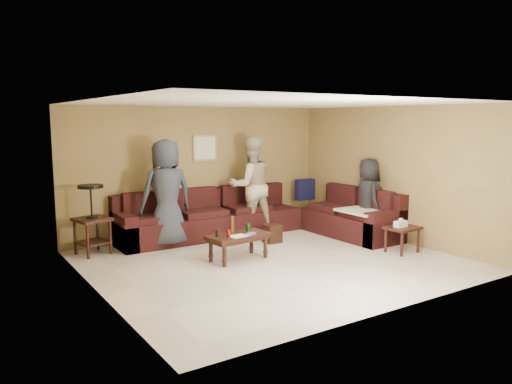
{
  "coord_description": "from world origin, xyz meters",
  "views": [
    {
      "loc": [
        -4.44,
        -6.36,
        2.24
      ],
      "look_at": [
        0.25,
        0.85,
        1.0
      ],
      "focal_mm": 35.0,
      "sensor_mm": 36.0,
      "label": 1
    }
  ],
  "objects_px": {
    "waste_bin": "(272,233)",
    "person_left": "(166,193)",
    "end_table_left": "(92,218)",
    "person_middle": "(251,186)",
    "coffee_table": "(238,238)",
    "side_table_right": "(402,230)",
    "sectional_sofa": "(262,220)",
    "person_right": "(368,199)"
  },
  "relations": [
    {
      "from": "waste_bin",
      "to": "person_left",
      "type": "xyz_separation_m",
      "value": [
        -1.74,
        0.78,
        0.79
      ]
    },
    {
      "from": "end_table_left",
      "to": "person_middle",
      "type": "height_order",
      "value": "person_middle"
    },
    {
      "from": "coffee_table",
      "to": "side_table_right",
      "type": "height_order",
      "value": "coffee_table"
    },
    {
      "from": "coffee_table",
      "to": "side_table_right",
      "type": "relative_size",
      "value": 1.78
    },
    {
      "from": "coffee_table",
      "to": "side_table_right",
      "type": "xyz_separation_m",
      "value": [
        2.57,
        -1.14,
        0.03
      ]
    },
    {
      "from": "sectional_sofa",
      "to": "coffee_table",
      "type": "xyz_separation_m",
      "value": [
        -1.22,
        -1.15,
        0.04
      ]
    },
    {
      "from": "coffee_table",
      "to": "waste_bin",
      "type": "distance_m",
      "value": 1.32
    },
    {
      "from": "end_table_left",
      "to": "person_middle",
      "type": "relative_size",
      "value": 0.61
    },
    {
      "from": "coffee_table",
      "to": "side_table_right",
      "type": "bearing_deg",
      "value": -23.88
    },
    {
      "from": "sectional_sofa",
      "to": "end_table_left",
      "type": "xyz_separation_m",
      "value": [
        -3.1,
        0.46,
        0.29
      ]
    },
    {
      "from": "sectional_sofa",
      "to": "coffee_table",
      "type": "distance_m",
      "value": 1.67
    },
    {
      "from": "sectional_sofa",
      "to": "coffee_table",
      "type": "height_order",
      "value": "sectional_sofa"
    },
    {
      "from": "sectional_sofa",
      "to": "side_table_right",
      "type": "height_order",
      "value": "sectional_sofa"
    },
    {
      "from": "sectional_sofa",
      "to": "person_left",
      "type": "bearing_deg",
      "value": 170.93
    },
    {
      "from": "sectional_sofa",
      "to": "person_right",
      "type": "bearing_deg",
      "value": -36.18
    },
    {
      "from": "sectional_sofa",
      "to": "person_left",
      "type": "distance_m",
      "value": 1.96
    },
    {
      "from": "side_table_right",
      "to": "person_middle",
      "type": "height_order",
      "value": "person_middle"
    },
    {
      "from": "person_middle",
      "to": "person_right",
      "type": "height_order",
      "value": "person_middle"
    },
    {
      "from": "person_middle",
      "to": "person_right",
      "type": "distance_m",
      "value": 2.27
    },
    {
      "from": "side_table_right",
      "to": "waste_bin",
      "type": "xyz_separation_m",
      "value": [
        -1.44,
        1.79,
        -0.22
      ]
    },
    {
      "from": "waste_bin",
      "to": "person_right",
      "type": "bearing_deg",
      "value": -22.24
    },
    {
      "from": "end_table_left",
      "to": "person_right",
      "type": "xyz_separation_m",
      "value": [
        4.73,
        -1.66,
        0.15
      ]
    },
    {
      "from": "person_left",
      "to": "person_right",
      "type": "height_order",
      "value": "person_left"
    },
    {
      "from": "person_left",
      "to": "sectional_sofa",
      "type": "bearing_deg",
      "value": 171.15
    },
    {
      "from": "coffee_table",
      "to": "person_middle",
      "type": "relative_size",
      "value": 0.55
    },
    {
      "from": "side_table_right",
      "to": "person_middle",
      "type": "bearing_deg",
      "value": 117.6
    },
    {
      "from": "end_table_left",
      "to": "person_right",
      "type": "bearing_deg",
      "value": -19.34
    },
    {
      "from": "end_table_left",
      "to": "person_middle",
      "type": "bearing_deg",
      "value": -2.22
    },
    {
      "from": "waste_bin",
      "to": "person_middle",
      "type": "height_order",
      "value": "person_middle"
    },
    {
      "from": "waste_bin",
      "to": "person_middle",
      "type": "xyz_separation_m",
      "value": [
        0.07,
        0.84,
        0.79
      ]
    },
    {
      "from": "sectional_sofa",
      "to": "person_left",
      "type": "xyz_separation_m",
      "value": [
        -1.83,
        0.29,
        0.63
      ]
    },
    {
      "from": "waste_bin",
      "to": "person_middle",
      "type": "distance_m",
      "value": 1.15
    },
    {
      "from": "sectional_sofa",
      "to": "end_table_left",
      "type": "distance_m",
      "value": 3.15
    },
    {
      "from": "person_left",
      "to": "waste_bin",
      "type": "bearing_deg",
      "value": 156.01
    },
    {
      "from": "person_left",
      "to": "person_middle",
      "type": "bearing_deg",
      "value": -178.1
    },
    {
      "from": "coffee_table",
      "to": "person_middle",
      "type": "xyz_separation_m",
      "value": [
        1.19,
        1.49,
        0.6
      ]
    },
    {
      "from": "sectional_sofa",
      "to": "coffee_table",
      "type": "bearing_deg",
      "value": -136.77
    },
    {
      "from": "waste_bin",
      "to": "sectional_sofa",
      "type": "bearing_deg",
      "value": 79.29
    },
    {
      "from": "waste_bin",
      "to": "person_left",
      "type": "bearing_deg",
      "value": 155.79
    },
    {
      "from": "sectional_sofa",
      "to": "waste_bin",
      "type": "xyz_separation_m",
      "value": [
        -0.09,
        -0.49,
        -0.16
      ]
    },
    {
      "from": "person_right",
      "to": "sectional_sofa",
      "type": "bearing_deg",
      "value": 75.8
    },
    {
      "from": "sectional_sofa",
      "to": "waste_bin",
      "type": "distance_m",
      "value": 0.52
    }
  ]
}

